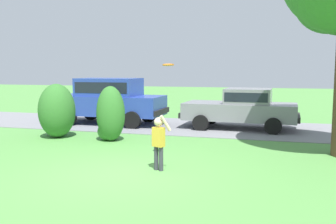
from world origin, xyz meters
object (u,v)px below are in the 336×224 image
Objects in this scene: parked_sedan at (242,107)px; frisbee at (168,65)px; parked_suv at (109,98)px; child_thrower at (159,139)px.

parked_sedan is 15.86× the size of frisbee.
parked_suv is 3.68× the size of child_thrower.
parked_suv is 6.86m from frisbee.
frisbee is at bearing 91.84° from child_thrower.
parked_sedan is 6.59m from child_thrower.
child_thrower is 4.55× the size of frisbee.
parked_suv is at bearing 127.13° from frisbee.
frisbee reaches higher than parked_sedan.
parked_sedan is at bearing 1.90° from parked_suv.
parked_suv is (-5.45, -0.18, 0.23)m from parked_sedan.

